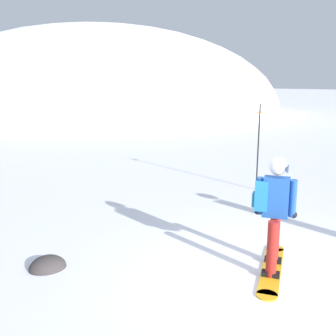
{
  "coord_description": "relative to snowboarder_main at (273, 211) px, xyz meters",
  "views": [
    {
      "loc": [
        -3.9,
        -3.4,
        2.73
      ],
      "look_at": [
        0.04,
        3.47,
        1.0
      ],
      "focal_mm": 41.61,
      "sensor_mm": 36.0,
      "label": 1
    }
  ],
  "objects": [
    {
      "name": "rock_mid",
      "position": [
        -2.87,
        1.7,
        -0.92
      ],
      "size": [
        0.56,
        0.47,
        0.39
      ],
      "color": "#383333",
      "rests_on": "ground"
    },
    {
      "name": "ridge_peak_main",
      "position": [
        9.63,
        32.03,
        -0.92
      ],
      "size": [
        34.38,
        30.94,
        15.94
      ],
      "color": "white",
      "rests_on": "ground"
    },
    {
      "name": "piste_marker_near",
      "position": [
        2.94,
        3.51,
        0.37
      ],
      "size": [
        0.2,
        0.2,
        2.27
      ],
      "color": "black",
      "rests_on": "ground"
    },
    {
      "name": "ground_plane",
      "position": [
        -0.09,
        -0.49,
        -0.92
      ],
      "size": [
        300.0,
        300.0,
        0.0
      ],
      "primitive_type": "plane",
      "color": "white"
    },
    {
      "name": "snowboarder_main",
      "position": [
        0.0,
        0.0,
        0.0
      ],
      "size": [
        1.45,
        1.31,
        1.71
      ],
      "color": "orange",
      "rests_on": "ground"
    }
  ]
}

